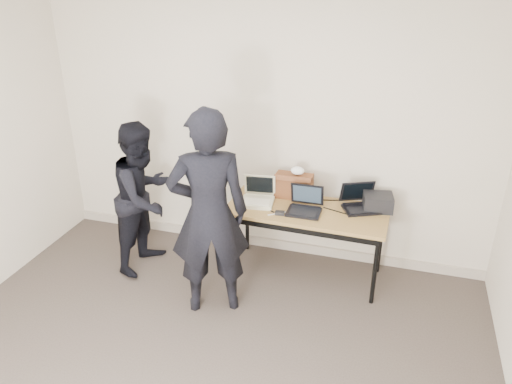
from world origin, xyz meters
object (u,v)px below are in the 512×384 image
at_px(laptop_beige, 258,198).
at_px(person_observer, 144,197).
at_px(person_typist, 209,215).
at_px(equipment_box, 378,202).
at_px(laptop_center, 305,206).
at_px(laptop_right, 360,203).
at_px(leather_satchel, 294,185).
at_px(desk, 307,215).

xyz_separation_m(laptop_beige, person_observer, (-1.08, -0.26, -0.02)).
bearing_deg(person_typist, equipment_box, -169.39).
distance_m(laptop_center, equipment_box, 0.68).
xyz_separation_m(laptop_right, person_typist, (-1.16, -0.89, 0.15)).
height_order(leather_satchel, person_observer, person_observer).
bearing_deg(laptop_beige, leather_satchel, 27.68).
bearing_deg(equipment_box, person_observer, -168.70).
height_order(leather_satchel, person_typist, person_typist).
bearing_deg(person_typist, laptop_beige, -129.96).
bearing_deg(leather_satchel, laptop_beige, -144.97).
bearing_deg(leather_satchel, laptop_right, -4.32).
distance_m(person_typist, person_observer, 1.00).
distance_m(desk, laptop_center, 0.12).
relative_size(laptop_right, equipment_box, 1.60).
xyz_separation_m(laptop_beige, laptop_right, (0.95, 0.16, 0.01)).
bearing_deg(laptop_beige, person_observer, -173.36).
bearing_deg(laptop_center, equipment_box, 18.52).
distance_m(laptop_right, equipment_box, 0.17).
distance_m(laptop_center, leather_satchel, 0.31).
relative_size(leather_satchel, person_observer, 0.24).
xyz_separation_m(desk, laptop_beige, (-0.48, 0.02, 0.11)).
height_order(laptop_beige, laptop_right, laptop_beige).
height_order(desk, person_typist, person_typist).
xyz_separation_m(laptop_beige, laptop_center, (0.47, -0.05, 0.00)).
height_order(laptop_beige, equipment_box, laptop_beige).
bearing_deg(desk, laptop_beige, 179.53).
distance_m(laptop_right, person_typist, 1.47).
distance_m(laptop_beige, equipment_box, 1.13).
xyz_separation_m(leather_satchel, person_observer, (-1.38, -0.47, -0.09)).
height_order(laptop_right, person_observer, person_observer).
bearing_deg(desk, person_observer, -169.47).
bearing_deg(person_observer, laptop_beige, -68.12).
relative_size(person_typist, person_observer, 1.23).
height_order(laptop_center, leather_satchel, leather_satchel).
bearing_deg(equipment_box, laptop_right, -174.36).
distance_m(leather_satchel, equipment_box, 0.81).
relative_size(desk, laptop_beige, 4.50).
bearing_deg(person_typist, laptop_center, -158.55).
height_order(laptop_beige, laptop_center, laptop_beige).
bearing_deg(laptop_beige, laptop_center, -12.63).
relative_size(desk, person_observer, 1.01).
xyz_separation_m(laptop_center, equipment_box, (0.64, 0.22, 0.02)).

